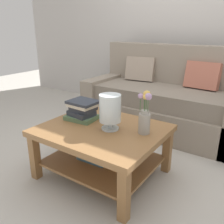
# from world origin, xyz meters

# --- Properties ---
(ground_plane) EXTENTS (10.00, 10.00, 0.00)m
(ground_plane) POSITION_xyz_m (0.00, 0.00, 0.00)
(ground_plane) COLOR #B7B2A8
(back_wall) EXTENTS (6.40, 0.12, 2.70)m
(back_wall) POSITION_xyz_m (0.00, 1.65, 1.35)
(back_wall) COLOR #BCB7B2
(back_wall) RESTS_ON ground
(couch) EXTENTS (1.99, 0.90, 1.06)m
(couch) POSITION_xyz_m (0.04, 0.94, 0.36)
(couch) COLOR gray
(couch) RESTS_ON ground
(coffee_table) EXTENTS (1.03, 0.87, 0.46)m
(coffee_table) POSITION_xyz_m (0.02, -0.41, 0.33)
(coffee_table) COLOR olive
(coffee_table) RESTS_ON ground
(book_stack_main) EXTENTS (0.29, 0.25, 0.18)m
(book_stack_main) POSITION_xyz_m (-0.25, -0.35, 0.55)
(book_stack_main) COLOR #51704C
(book_stack_main) RESTS_ON coffee_table
(glass_hurricane_vase) EXTENTS (0.18, 0.18, 0.30)m
(glass_hurricane_vase) POSITION_xyz_m (0.09, -0.39, 0.64)
(glass_hurricane_vase) COLOR silver
(glass_hurricane_vase) RESTS_ON coffee_table
(flower_pitcher) EXTENTS (0.11, 0.10, 0.35)m
(flower_pitcher) POSITION_xyz_m (0.37, -0.30, 0.61)
(flower_pitcher) COLOR #9E998E
(flower_pitcher) RESTS_ON coffee_table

